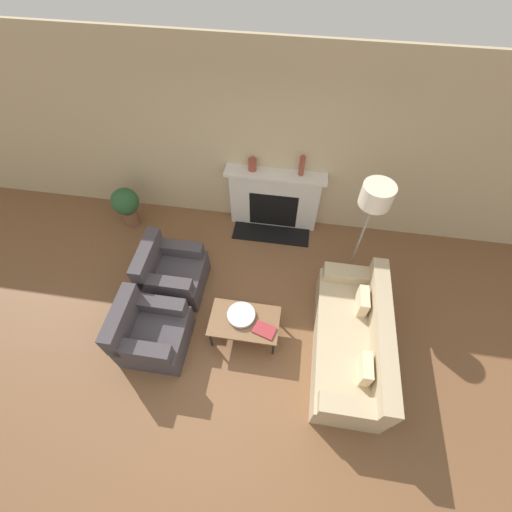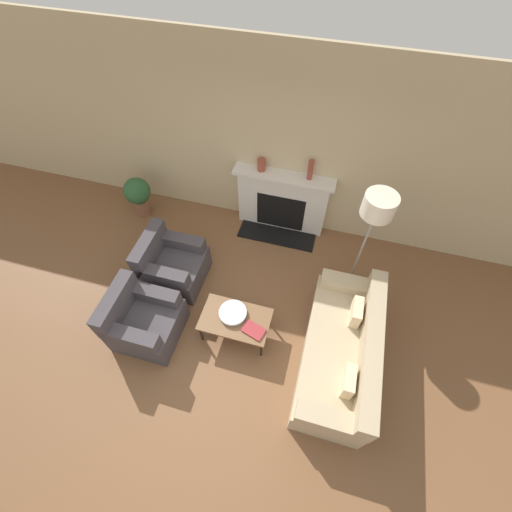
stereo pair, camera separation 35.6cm
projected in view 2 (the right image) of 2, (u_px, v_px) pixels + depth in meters
ground_plane at (224, 357)px, 4.56m from camera, size 18.00×18.00×0.00m
wall_back at (276, 147)px, 4.92m from camera, size 18.00×0.06×2.90m
fireplace at (282, 202)px, 5.54m from camera, size 1.55×0.59×1.10m
couch at (342, 351)px, 4.27m from camera, size 0.83×1.95×0.85m
armchair_near at (143, 321)px, 4.52m from camera, size 0.83×0.80×0.84m
armchair_far at (172, 265)px, 5.06m from camera, size 0.83×0.80×0.84m
coffee_table at (235, 320)px, 4.49m from camera, size 0.91×0.55×0.39m
bowl at (233, 313)px, 4.47m from camera, size 0.37×0.37×0.06m
book at (254, 330)px, 4.36m from camera, size 0.32×0.26×0.02m
floor_lamp at (376, 213)px, 4.02m from camera, size 0.39×0.39×1.80m
mantel_vase_left at (261, 165)px, 5.07m from camera, size 0.13×0.13×0.19m
mantel_vase_center_left at (310, 170)px, 4.90m from camera, size 0.08×0.08×0.32m
potted_plant at (138, 194)px, 5.78m from camera, size 0.45×0.45×0.73m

